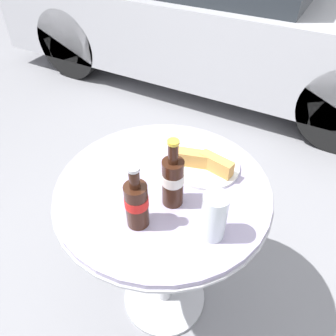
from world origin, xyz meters
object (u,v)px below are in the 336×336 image
bistro_table (163,218)px  parked_car (220,10)px  lunch_plate_near (205,164)px  drinking_glass (214,218)px  cola_bottle_left (137,203)px  cola_bottle_right (173,180)px

bistro_table → parked_car: size_ratio=0.19×
bistro_table → lunch_plate_near: (0.09, 0.15, 0.19)m
drinking_glass → lunch_plate_near: size_ratio=0.66×
drinking_glass → cola_bottle_left: bearing=-162.3°
cola_bottle_right → parked_car: 2.65m
drinking_glass → lunch_plate_near: bearing=117.8°
bistro_table → drinking_glass: drinking_glass is taller
lunch_plate_near → cola_bottle_left: bearing=-103.6°
cola_bottle_right → drinking_glass: (0.16, -0.06, -0.02)m
cola_bottle_left → drinking_glass: cola_bottle_left is taller
bistro_table → lunch_plate_near: bearing=58.6°
cola_bottle_right → parked_car: size_ratio=0.06×
cola_bottle_right → drinking_glass: cola_bottle_right is taller
cola_bottle_left → drinking_glass: size_ratio=1.42×
parked_car → cola_bottle_left: bearing=-73.6°
lunch_plate_near → parked_car: parked_car is taller
cola_bottle_left → cola_bottle_right: size_ratio=0.92×
lunch_plate_near → bistro_table: bearing=-121.4°
drinking_glass → parked_car: bearing=111.0°
parked_car → lunch_plate_near: bearing=-69.8°
lunch_plate_near → cola_bottle_right: bearing=-97.9°
bistro_table → parked_car: parked_car is taller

